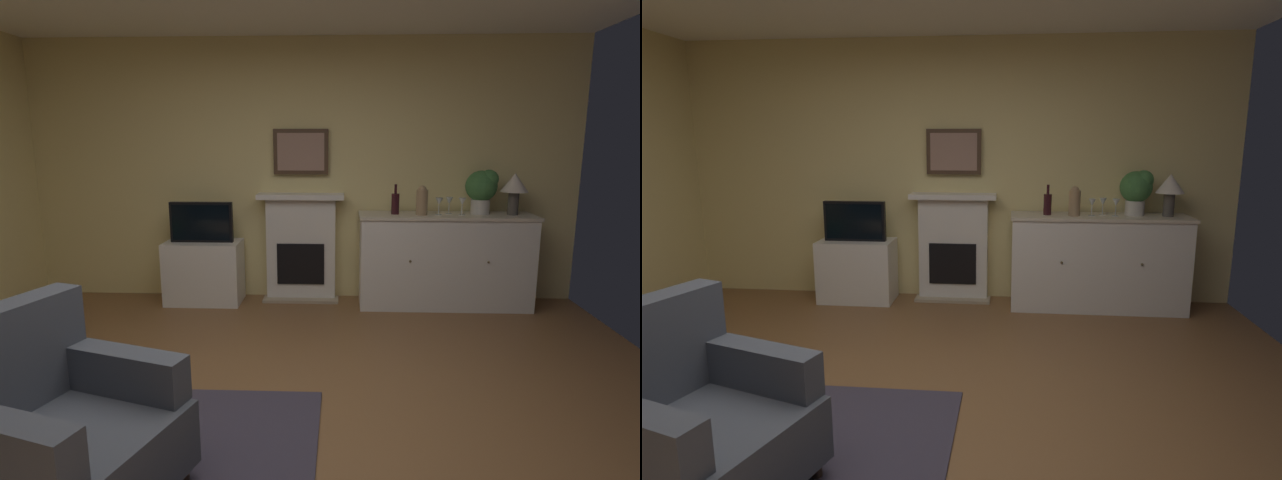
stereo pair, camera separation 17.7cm
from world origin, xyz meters
The scene contains 15 objects.
ground_plane centered at (0.00, 0.00, -0.05)m, with size 5.63×5.48×0.10m, color brown.
wall_rear centered at (0.00, 2.71, 1.31)m, with size 5.63×0.06×2.63m, color #EAD68C.
fireplace_unit centered at (0.02, 2.58, 0.55)m, with size 0.87×0.30×1.10m.
framed_picture centered at (0.02, 2.63, 1.51)m, with size 0.55×0.04×0.45m.
sideboard_cabinet centered at (1.45, 2.41, 0.46)m, with size 1.69×0.49×0.92m.
table_lamp centered at (2.08, 2.41, 1.20)m, with size 0.26×0.26×0.40m.
wine_bottle centered at (0.95, 2.40, 1.03)m, with size 0.08×0.08×0.29m.
wine_glass_left centered at (1.37, 2.37, 1.04)m, with size 0.07×0.07×0.16m.
wine_glass_center centered at (1.48, 2.43, 1.04)m, with size 0.07×0.07×0.16m.
wine_glass_right centered at (1.59, 2.37, 1.04)m, with size 0.07×0.07×0.16m.
vase_decorative centered at (1.20, 2.36, 1.06)m, with size 0.11×0.11×0.28m.
tv_cabinet centered at (-0.95, 2.42, 0.32)m, with size 0.75×0.42×0.63m.
tv_set centered at (-0.95, 2.40, 0.83)m, with size 0.62×0.07×0.40m.
potted_plant_small centered at (1.79, 2.45, 1.18)m, with size 0.30×0.30×0.43m.
armchair centered at (-0.80, -0.54, 0.38)m, with size 1.00×0.97×0.92m.
Camera 1 is at (0.43, -2.50, 1.63)m, focal length 28.42 mm.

